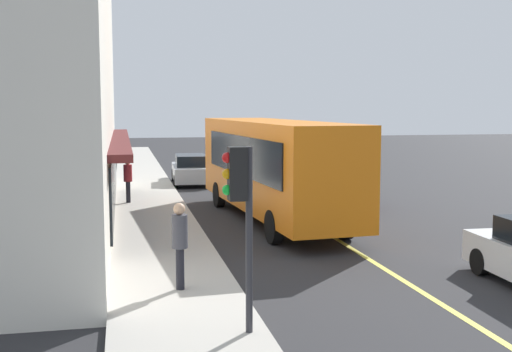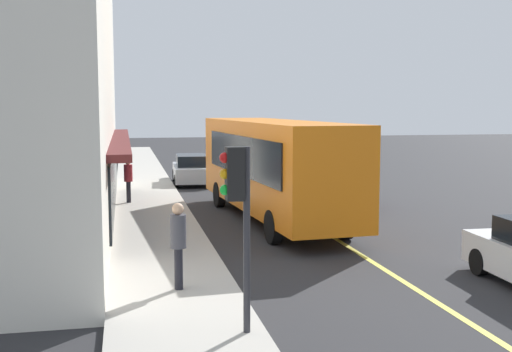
{
  "view_description": "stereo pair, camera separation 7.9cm",
  "coord_description": "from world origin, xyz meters",
  "px_view_note": "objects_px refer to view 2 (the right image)",
  "views": [
    {
      "loc": [
        -20.3,
        6.31,
        4.04
      ],
      "look_at": [
        1.11,
        1.78,
        1.6
      ],
      "focal_mm": 44.69,
      "sensor_mm": 36.0,
      "label": 1
    },
    {
      "loc": [
        -20.32,
        6.23,
        4.04
      ],
      "look_at": [
        1.11,
        1.78,
        1.6
      ],
      "focal_mm": 44.69,
      "sensor_mm": 36.0,
      "label": 2
    }
  ],
  "objects_px": {
    "pedestrian_at_corner": "(178,237)",
    "car_maroon": "(338,187)",
    "pedestrian_waiting": "(128,176)",
    "traffic_light": "(237,195)",
    "bus": "(273,164)",
    "car_silver": "(192,170)"
  },
  "relations": [
    {
      "from": "bus",
      "to": "traffic_light",
      "type": "relative_size",
      "value": 3.53
    },
    {
      "from": "traffic_light",
      "to": "pedestrian_waiting",
      "type": "relative_size",
      "value": 1.81
    },
    {
      "from": "car_maroon",
      "to": "car_silver",
      "type": "height_order",
      "value": "same"
    },
    {
      "from": "pedestrian_at_corner",
      "to": "car_silver",
      "type": "bearing_deg",
      "value": -6.81
    },
    {
      "from": "bus",
      "to": "pedestrian_at_corner",
      "type": "bearing_deg",
      "value": 154.11
    },
    {
      "from": "pedestrian_waiting",
      "to": "car_maroon",
      "type": "bearing_deg",
      "value": -100.4
    },
    {
      "from": "car_maroon",
      "to": "pedestrian_waiting",
      "type": "relative_size",
      "value": 2.48
    },
    {
      "from": "car_maroon",
      "to": "pedestrian_at_corner",
      "type": "relative_size",
      "value": 2.36
    },
    {
      "from": "car_maroon",
      "to": "pedestrian_waiting",
      "type": "bearing_deg",
      "value": 79.6
    },
    {
      "from": "pedestrian_at_corner",
      "to": "car_maroon",
      "type": "bearing_deg",
      "value": -33.72
    },
    {
      "from": "car_silver",
      "to": "bus",
      "type": "bearing_deg",
      "value": -171.28
    },
    {
      "from": "traffic_light",
      "to": "pedestrian_waiting",
      "type": "distance_m",
      "value": 15.53
    },
    {
      "from": "car_maroon",
      "to": "pedestrian_at_corner",
      "type": "bearing_deg",
      "value": 146.28
    },
    {
      "from": "car_silver",
      "to": "pedestrian_at_corner",
      "type": "bearing_deg",
      "value": 173.19
    },
    {
      "from": "bus",
      "to": "pedestrian_waiting",
      "type": "relative_size",
      "value": 6.39
    },
    {
      "from": "car_silver",
      "to": "pedestrian_waiting",
      "type": "bearing_deg",
      "value": 154.29
    },
    {
      "from": "traffic_light",
      "to": "car_maroon",
      "type": "bearing_deg",
      "value": -25.46
    },
    {
      "from": "bus",
      "to": "pedestrian_at_corner",
      "type": "height_order",
      "value": "bus"
    },
    {
      "from": "pedestrian_at_corner",
      "to": "traffic_light",
      "type": "bearing_deg",
      "value": -164.65
    },
    {
      "from": "car_maroon",
      "to": "car_silver",
      "type": "relative_size",
      "value": 1.0
    },
    {
      "from": "bus",
      "to": "pedestrian_waiting",
      "type": "height_order",
      "value": "bus"
    },
    {
      "from": "traffic_light",
      "to": "car_silver",
      "type": "xyz_separation_m",
      "value": [
        22.1,
        -1.53,
        -1.79
      ]
    }
  ]
}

